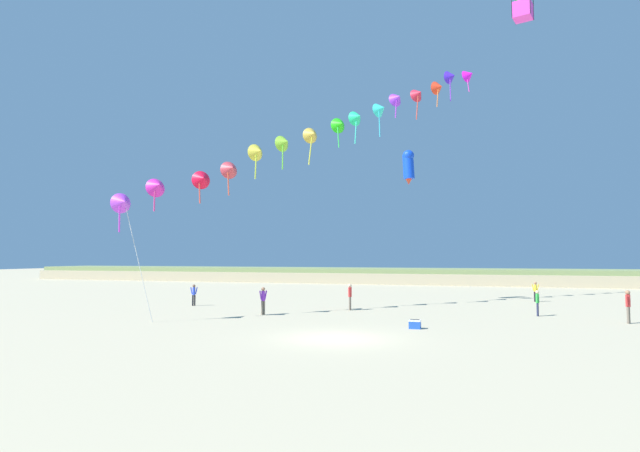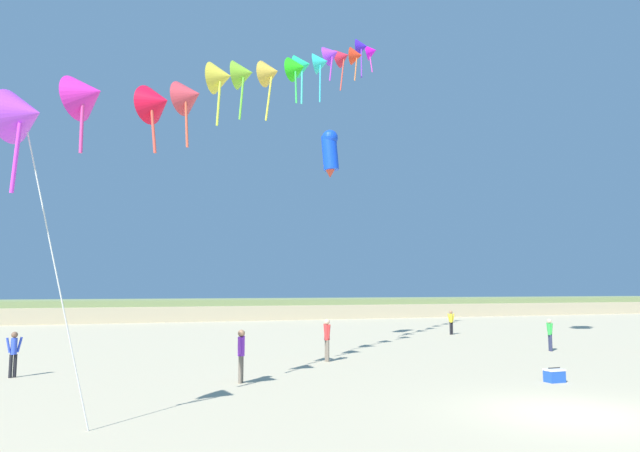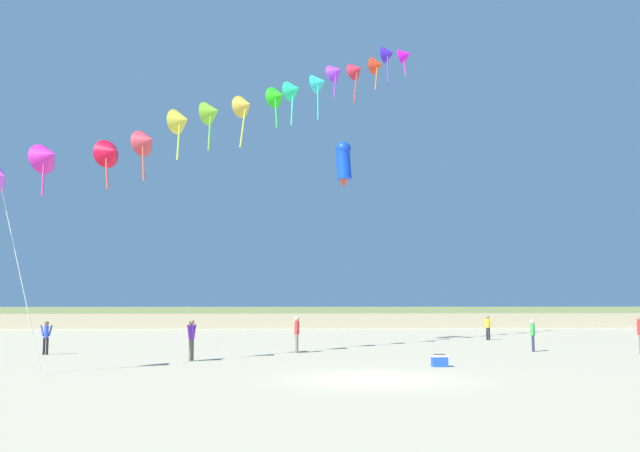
% 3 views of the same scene
% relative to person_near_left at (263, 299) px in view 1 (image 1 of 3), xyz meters
% --- Properties ---
extents(ground_plane, '(240.00, 240.00, 0.00)m').
position_rel_person_near_left_xyz_m(ground_plane, '(6.55, -7.13, -0.96)').
color(ground_plane, '#C1B28E').
extents(dune_ridge, '(120.00, 10.65, 1.93)m').
position_rel_person_near_left_xyz_m(dune_ridge, '(6.55, 39.64, -0.00)').
color(dune_ridge, tan).
rests_on(dune_ridge, ground).
extents(person_near_left, '(0.35, 0.55, 1.67)m').
position_rel_person_near_left_xyz_m(person_near_left, '(0.00, 0.00, 0.00)').
color(person_near_left, '#726656').
rests_on(person_near_left, ground).
extents(person_near_right, '(0.21, 0.54, 1.53)m').
position_rel_person_near_left_xyz_m(person_near_right, '(15.85, 4.17, -0.08)').
color(person_near_right, '#282D4C').
rests_on(person_near_right, ground).
extents(person_mid_center, '(0.55, 0.21, 1.55)m').
position_rel_person_near_left_xyz_m(person_mid_center, '(16.84, 14.33, -0.06)').
color(person_mid_center, black).
rests_on(person_mid_center, ground).
extents(person_far_left, '(0.24, 0.61, 1.73)m').
position_rel_person_near_left_xyz_m(person_far_left, '(4.43, 4.09, 0.04)').
color(person_far_left, '#726656').
rests_on(person_far_left, ground).
extents(person_far_right, '(0.51, 0.30, 1.52)m').
position_rel_person_near_left_xyz_m(person_far_right, '(-7.01, 3.64, -0.08)').
color(person_far_right, black).
rests_on(person_far_right, ground).
extents(person_far_center, '(0.36, 0.58, 1.75)m').
position_rel_person_near_left_xyz_m(person_far_center, '(20.03, 2.01, 0.05)').
color(person_far_center, '#726656').
rests_on(person_far_center, ground).
extents(kite_banner_string, '(19.13, 23.35, 19.88)m').
position_rel_person_near_left_xyz_m(kite_banner_string, '(3.19, 5.33, 11.89)').
color(kite_banner_string, '#BA40E5').
extents(large_kite_mid_trail, '(1.33, 1.36, 2.79)m').
position_rel_person_near_left_xyz_m(large_kite_mid_trail, '(7.42, 11.67, 9.81)').
color(large_kite_mid_trail, blue).
extents(beach_cooler, '(0.58, 0.41, 0.46)m').
position_rel_person_near_left_xyz_m(beach_cooler, '(9.48, -3.21, -0.75)').
color(beach_cooler, blue).
rests_on(beach_cooler, ground).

